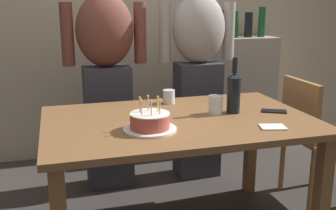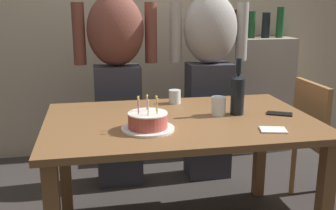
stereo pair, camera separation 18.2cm
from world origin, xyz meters
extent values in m
cube|color=tan|center=(0.00, 1.55, 1.30)|extent=(5.20, 0.10, 2.60)
cube|color=brown|center=(0.00, 0.00, 0.72)|extent=(1.50, 0.96, 0.03)
cube|color=brown|center=(0.68, -0.41, 0.35)|extent=(0.07, 0.07, 0.70)
cube|color=brown|center=(-0.68, 0.41, 0.35)|extent=(0.07, 0.07, 0.70)
cube|color=brown|center=(0.68, 0.41, 0.35)|extent=(0.07, 0.07, 0.70)
cylinder|color=white|center=(-0.21, -0.16, 0.75)|extent=(0.27, 0.27, 0.01)
cylinder|color=#B24C42|center=(-0.21, -0.16, 0.79)|extent=(0.20, 0.20, 0.07)
cylinder|color=silver|center=(-0.21, -0.16, 0.83)|extent=(0.20, 0.20, 0.01)
cylinder|color=pink|center=(-0.26, -0.19, 0.87)|extent=(0.01, 0.01, 0.07)
sphere|color=#F9C64C|center=(-0.26, -0.19, 0.91)|extent=(0.01, 0.01, 0.01)
cylinder|color=beige|center=(-0.21, -0.22, 0.87)|extent=(0.01, 0.01, 0.07)
sphere|color=#F9C64C|center=(-0.21, -0.22, 0.91)|extent=(0.01, 0.01, 0.01)
cylinder|color=#EAB266|center=(-0.16, -0.20, 0.87)|extent=(0.01, 0.01, 0.07)
sphere|color=#F9C64C|center=(-0.16, -0.20, 0.91)|extent=(0.01, 0.01, 0.01)
cylinder|color=#EAB266|center=(-0.16, -0.14, 0.87)|extent=(0.01, 0.01, 0.07)
sphere|color=#F9C64C|center=(-0.16, -0.14, 0.91)|extent=(0.01, 0.01, 0.01)
cylinder|color=pink|center=(-0.20, -0.11, 0.87)|extent=(0.01, 0.01, 0.07)
sphere|color=#F9C64C|center=(-0.20, -0.11, 0.91)|extent=(0.01, 0.01, 0.01)
cylinder|color=#EAB266|center=(-0.25, -0.13, 0.87)|extent=(0.01, 0.01, 0.07)
sphere|color=#F9C64C|center=(-0.25, -0.13, 0.91)|extent=(0.01, 0.01, 0.01)
cylinder|color=silver|center=(0.23, 0.03, 0.79)|extent=(0.08, 0.08, 0.11)
cylinder|color=silver|center=(0.04, 0.35, 0.78)|extent=(0.08, 0.08, 0.09)
cylinder|color=black|center=(0.34, 0.03, 0.85)|extent=(0.08, 0.08, 0.21)
cone|color=black|center=(0.34, 0.03, 0.96)|extent=(0.08, 0.08, 0.03)
cylinder|color=black|center=(0.34, 0.03, 1.02)|extent=(0.03, 0.03, 0.09)
cube|color=black|center=(0.59, -0.03, 0.74)|extent=(0.16, 0.13, 0.01)
cube|color=white|center=(0.42, -0.30, 0.74)|extent=(0.15, 0.13, 0.01)
cube|color=#33333D|center=(-0.30, 0.82, 0.46)|extent=(0.34, 0.23, 0.92)
ellipsoid|color=brown|center=(-0.30, 0.82, 1.18)|extent=(0.41, 0.27, 0.52)
cylinder|color=brown|center=(-0.04, 0.85, 1.15)|extent=(0.09, 0.09, 0.44)
cylinder|color=brown|center=(-0.56, 0.85, 1.15)|extent=(0.09, 0.09, 0.44)
cube|color=#33333D|center=(0.41, 0.82, 0.46)|extent=(0.34, 0.23, 0.92)
ellipsoid|color=#9E9993|center=(0.41, 0.82, 1.18)|extent=(0.41, 0.27, 0.52)
cylinder|color=#9E9993|center=(0.67, 0.85, 1.15)|extent=(0.09, 0.09, 0.44)
cylinder|color=#9E9993|center=(0.15, 0.85, 1.15)|extent=(0.09, 0.09, 0.44)
cube|color=olive|center=(1.11, 0.19, 0.46)|extent=(0.42, 0.42, 0.02)
cube|color=olive|center=(0.92, 0.19, 0.67)|extent=(0.04, 0.40, 0.40)
cylinder|color=olive|center=(1.29, 0.37, 0.23)|extent=(0.04, 0.04, 0.45)
cylinder|color=olive|center=(0.93, 0.01, 0.23)|extent=(0.04, 0.04, 0.45)
cylinder|color=olive|center=(0.93, 0.37, 0.23)|extent=(0.04, 0.04, 0.45)
cube|color=#9E9384|center=(0.95, 1.33, 0.53)|extent=(0.80, 0.30, 1.06)
cylinder|color=black|center=(0.68, 1.33, 1.19)|extent=(0.06, 0.06, 0.27)
cylinder|color=#382314|center=(0.81, 1.33, 1.18)|extent=(0.08, 0.08, 0.25)
cylinder|color=#194723|center=(0.95, 1.33, 1.18)|extent=(0.06, 0.06, 0.24)
cylinder|color=black|center=(1.08, 1.33, 1.17)|extent=(0.07, 0.07, 0.23)
cylinder|color=#194723|center=(1.22, 1.33, 1.19)|extent=(0.07, 0.07, 0.27)
camera|label=1|loc=(-0.65, -2.05, 1.38)|focal=42.60mm
camera|label=2|loc=(-0.47, -2.10, 1.38)|focal=42.60mm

